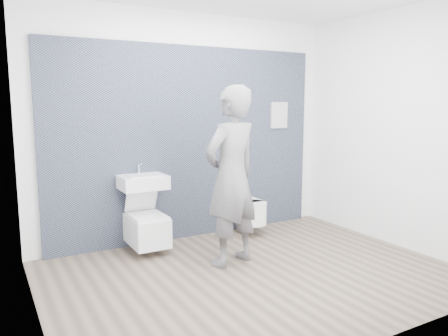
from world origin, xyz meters
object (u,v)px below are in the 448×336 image
visitor (231,177)px  washbasin (143,182)px  toilet_rounded (250,212)px  toilet_square (147,228)px

visitor → washbasin: bearing=-68.7°
visitor → toilet_rounded: bearing=-148.9°
toilet_square → visitor: 1.23m
toilet_square → toilet_rounded: toilet_square is taller
washbasin → toilet_rounded: size_ratio=0.97×
toilet_square → toilet_rounded: bearing=0.3°
washbasin → toilet_rounded: bearing=-3.1°
toilet_square → toilet_rounded: 1.42m
washbasin → visitor: (0.66, -0.88, 0.13)m
washbasin → toilet_square: 0.53m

